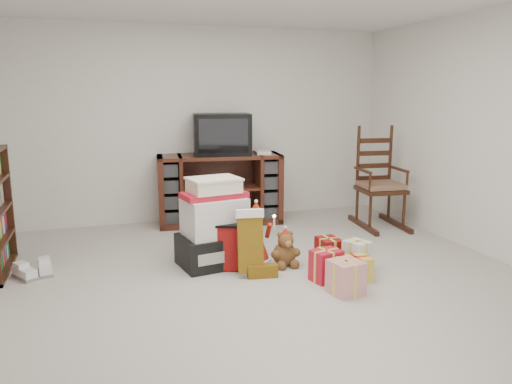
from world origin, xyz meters
TOP-DOWN VIEW (x-y plane):
  - room at (0.00, 0.00)m, footprint 5.01×5.01m
  - tv_stand at (0.18, 2.19)m, footprint 1.61×0.72m
  - rocking_chair at (2.05, 1.45)m, footprint 0.61×0.92m
  - gift_pile at (-0.26, 0.63)m, footprint 0.75×0.60m
  - red_suitcase at (-0.20, 0.48)m, footprint 0.39×0.29m
  - stocking at (-0.02, 0.22)m, footprint 0.31×0.17m
  - teddy_bear at (0.38, 0.38)m, footprint 0.23×0.21m
  - santa_figurine at (0.15, 0.58)m, footprint 0.30×0.29m
  - mrs_claus_figurine at (-0.33, 0.94)m, footprint 0.30×0.28m
  - sneaker_pair at (-1.92, 0.83)m, footprint 0.39×0.30m
  - gift_cluster at (0.77, -0.02)m, footprint 0.69×0.96m
  - crt_television at (0.21, 2.17)m, footprint 0.78×0.62m

SIDE VIEW (x-z plane):
  - sneaker_pair at x=-1.92m, z-range 0.00..0.10m
  - gift_cluster at x=0.77m, z-range 0.00..0.24m
  - teddy_bear at x=0.38m, z-range -0.02..0.32m
  - red_suitcase at x=-0.20m, z-range -0.04..0.49m
  - mrs_claus_figurine at x=-0.33m, z-range -0.07..0.54m
  - santa_figurine at x=0.15m, z-range -0.07..0.55m
  - stocking at x=-0.02m, z-range 0.00..0.64m
  - gift_pile at x=-0.26m, z-range -0.05..0.79m
  - rocking_chair at x=2.05m, z-range -0.21..1.10m
  - tv_stand at x=0.18m, z-range 0.00..0.89m
  - crt_television at x=0.21m, z-range 0.89..1.41m
  - room at x=0.00m, z-range -0.01..2.51m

